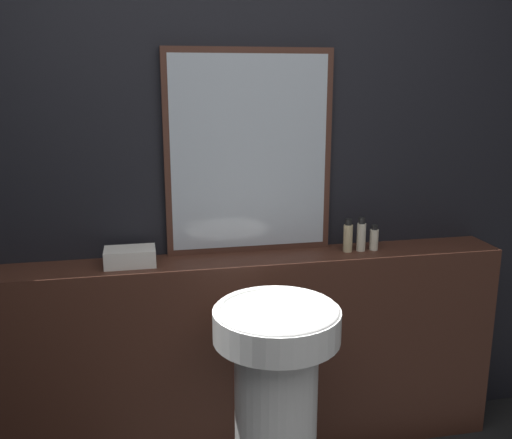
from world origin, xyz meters
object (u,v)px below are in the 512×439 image
Objects in this scene: pedestal_sink at (276,404)px; towel_stack at (130,257)px; mirror at (249,153)px; lotion_bottle at (374,238)px; shampoo_bottle at (348,237)px; conditioner_bottle at (361,235)px.

towel_stack is at bearing 136.29° from pedestal_sink.
mirror reaches higher than lotion_bottle.
lotion_bottle is (0.12, 0.00, -0.02)m from shampoo_bottle.
mirror is at bearing 168.43° from conditioner_bottle.
lotion_bottle is (0.06, 0.00, -0.02)m from conditioner_bottle.
pedestal_sink is at bearing -132.40° from shampoo_bottle.
lotion_bottle is at bearing 0.00° from towel_stack.
lotion_bottle is at bearing 0.00° from conditioner_bottle.
mirror is 7.60× the size of lotion_bottle.
mirror is at bearing 169.69° from lotion_bottle.
pedestal_sink is at bearing -43.71° from towel_stack.
mirror is 4.22× the size of towel_stack.
towel_stack is 1.39× the size of shampoo_bottle.
mirror reaches higher than conditioner_bottle.
shampoo_bottle is at bearing -180.00° from lotion_bottle.
mirror is 0.55m from shampoo_bottle.
lotion_bottle is (0.54, 0.47, 0.45)m from pedestal_sink.
conditioner_bottle reaches higher than lotion_bottle.
conditioner_bottle is at bearing -11.57° from mirror.
pedestal_sink is 7.78× the size of lotion_bottle.
lotion_bottle is (1.03, 0.00, 0.02)m from towel_stack.
lotion_bottle is at bearing 0.00° from shampoo_bottle.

